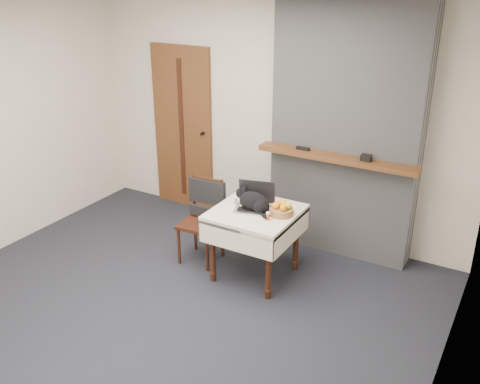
% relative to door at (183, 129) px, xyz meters
% --- Properties ---
extents(ground, '(4.50, 4.50, 0.00)m').
position_rel_door_xyz_m(ground, '(1.20, -1.97, -1.00)').
color(ground, black).
rests_on(ground, ground).
extents(room_shell, '(4.52, 4.01, 2.61)m').
position_rel_door_xyz_m(room_shell, '(1.20, -1.51, 0.76)').
color(room_shell, beige).
rests_on(room_shell, ground).
extents(door, '(0.82, 0.10, 2.00)m').
position_rel_door_xyz_m(door, '(0.00, 0.00, 0.00)').
color(door, brown).
rests_on(door, ground).
extents(chimney, '(1.62, 0.48, 2.60)m').
position_rel_door_xyz_m(chimney, '(2.10, -0.13, 0.30)').
color(chimney, gray).
rests_on(chimney, ground).
extents(side_table, '(0.78, 0.78, 0.70)m').
position_rel_door_xyz_m(side_table, '(1.59, -1.07, -0.41)').
color(side_table, '#35140E').
rests_on(side_table, ground).
extents(laptop, '(0.42, 0.38, 0.26)m').
position_rel_door_xyz_m(laptop, '(1.56, -1.03, -0.24)').
color(laptop, '#B7B7BC').
rests_on(laptop, side_table).
extents(cat, '(0.42, 0.25, 0.21)m').
position_rel_door_xyz_m(cat, '(1.58, -1.08, -0.21)').
color(cat, black).
rests_on(cat, side_table).
extents(cream_jar, '(0.06, 0.06, 0.07)m').
position_rel_door_xyz_m(cream_jar, '(1.34, -1.04, -0.26)').
color(cream_jar, white).
rests_on(cream_jar, side_table).
extents(pill_bottle, '(0.04, 0.04, 0.08)m').
position_rel_door_xyz_m(pill_bottle, '(1.79, -1.19, -0.26)').
color(pill_bottle, '#A13813').
rests_on(pill_bottle, side_table).
extents(fruit_basket, '(0.22, 0.22, 0.13)m').
position_rel_door_xyz_m(fruit_basket, '(1.84, -1.03, -0.25)').
color(fruit_basket, '#9E7640').
rests_on(fruit_basket, side_table).
extents(desk_clutter, '(0.15, 0.05, 0.01)m').
position_rel_door_xyz_m(desk_clutter, '(1.72, -1.05, -0.30)').
color(desk_clutter, black).
rests_on(desk_clutter, side_table).
extents(chair, '(0.42, 0.41, 0.87)m').
position_rel_door_xyz_m(chair, '(0.96, -1.00, -0.45)').
color(chair, '#35140E').
rests_on(chair, ground).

